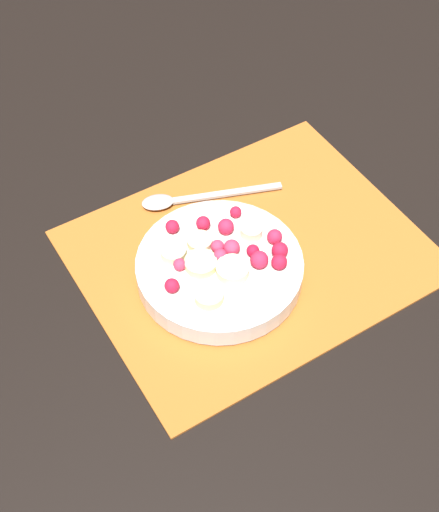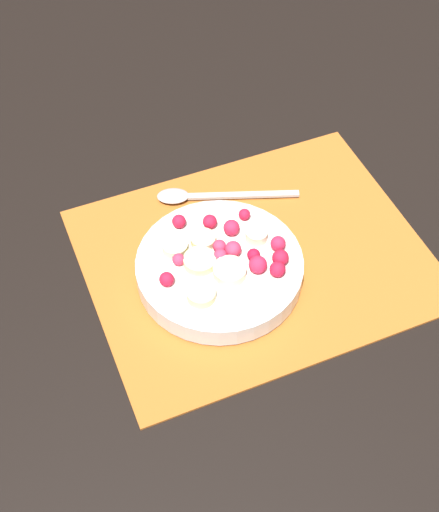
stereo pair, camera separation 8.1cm
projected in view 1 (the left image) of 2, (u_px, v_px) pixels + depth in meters
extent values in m
plane|color=black|center=(250.00, 253.00, 0.87)|extent=(3.00, 3.00, 0.00)
cube|color=#B26023|center=(250.00, 252.00, 0.86)|extent=(0.40, 0.32, 0.01)
cylinder|color=silver|center=(220.00, 269.00, 0.83)|extent=(0.19, 0.19, 0.03)
torus|color=silver|center=(220.00, 263.00, 0.82)|extent=(0.19, 0.19, 0.01)
cylinder|color=white|center=(220.00, 261.00, 0.82)|extent=(0.17, 0.17, 0.00)
cylinder|color=#F4EAB7|center=(248.00, 232.00, 0.83)|extent=(0.03, 0.03, 0.01)
cylinder|color=beige|center=(201.00, 264.00, 0.81)|extent=(0.04, 0.04, 0.01)
cylinder|color=beige|center=(209.00, 296.00, 0.78)|extent=(0.04, 0.04, 0.01)
cylinder|color=#F4EAB7|center=(232.00, 270.00, 0.80)|extent=(0.05, 0.05, 0.01)
cylinder|color=beige|center=(200.00, 242.00, 0.83)|extent=(0.04, 0.04, 0.01)
cylinder|color=beige|center=(173.00, 253.00, 0.81)|extent=(0.04, 0.04, 0.01)
sphere|color=#DB3356|center=(180.00, 265.00, 0.80)|extent=(0.01, 0.01, 0.01)
sphere|color=#DB3356|center=(217.00, 246.00, 0.82)|extent=(0.02, 0.02, 0.02)
sphere|color=red|center=(280.00, 250.00, 0.81)|extent=(0.02, 0.02, 0.02)
sphere|color=#B21433|center=(253.00, 251.00, 0.81)|extent=(0.02, 0.02, 0.02)
sphere|color=#DB3356|center=(232.00, 247.00, 0.81)|extent=(0.02, 0.02, 0.02)
sphere|color=red|center=(234.00, 213.00, 0.85)|extent=(0.01, 0.01, 0.01)
sphere|color=#D12347|center=(226.00, 227.00, 0.83)|extent=(0.02, 0.02, 0.02)
sphere|color=red|center=(203.00, 223.00, 0.84)|extent=(0.02, 0.02, 0.02)
sphere|color=#D12347|center=(259.00, 260.00, 0.80)|extent=(0.02, 0.02, 0.02)
sphere|color=red|center=(172.00, 227.00, 0.84)|extent=(0.02, 0.02, 0.02)
sphere|color=red|center=(172.00, 286.00, 0.78)|extent=(0.02, 0.02, 0.02)
sphere|color=#D12347|center=(275.00, 237.00, 0.83)|extent=(0.02, 0.02, 0.02)
sphere|color=#DB3356|center=(220.00, 255.00, 0.81)|extent=(0.02, 0.02, 0.02)
sphere|color=red|center=(278.00, 262.00, 0.80)|extent=(0.02, 0.02, 0.02)
cube|color=#B2B2B7|center=(227.00, 193.00, 0.92)|extent=(0.14, 0.06, 0.00)
ellipsoid|color=#B2B2B7|center=(158.00, 202.00, 0.91)|extent=(0.05, 0.04, 0.01)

